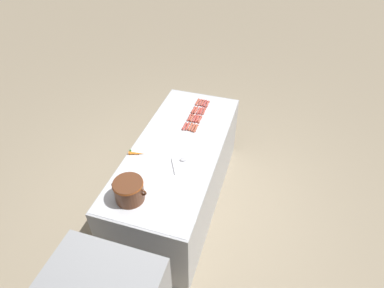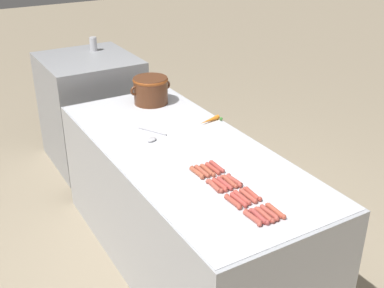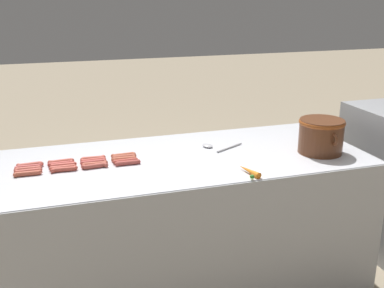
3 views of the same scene
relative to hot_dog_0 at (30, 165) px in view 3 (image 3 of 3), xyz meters
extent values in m
plane|color=gray|center=(0.09, 0.82, -0.85)|extent=(20.00, 20.00, 0.00)
cube|color=#ADAFB5|center=(0.09, 0.82, -0.43)|extent=(0.89, 2.10, 0.83)
cube|color=silver|center=(0.09, 0.82, -0.01)|extent=(0.87, 2.05, 0.00)
cylinder|color=#B54E41|center=(0.00, 0.00, 0.00)|extent=(0.03, 0.12, 0.03)
sphere|color=#B54E41|center=(0.00, -0.06, 0.00)|extent=(0.03, 0.03, 0.03)
sphere|color=#B54E41|center=(0.00, 0.06, 0.00)|extent=(0.03, 0.03, 0.03)
cylinder|color=#AF483A|center=(0.00, 0.16, 0.00)|extent=(0.03, 0.12, 0.03)
sphere|color=#AF483A|center=(0.00, 0.10, 0.00)|extent=(0.03, 0.03, 0.03)
sphere|color=#AF483A|center=(0.00, 0.22, 0.00)|extent=(0.03, 0.03, 0.03)
cylinder|color=#B14F40|center=(0.00, 0.33, 0.00)|extent=(0.03, 0.12, 0.03)
sphere|color=#B14F40|center=(0.00, 0.27, 0.00)|extent=(0.03, 0.03, 0.03)
sphere|color=#B14F40|center=(0.00, 0.39, 0.00)|extent=(0.03, 0.03, 0.03)
cylinder|color=#AE533A|center=(0.00, 0.50, 0.00)|extent=(0.03, 0.12, 0.03)
sphere|color=#AE533A|center=(-0.01, 0.44, 0.00)|extent=(0.03, 0.03, 0.03)
sphere|color=#AE533A|center=(0.00, 0.56, 0.00)|extent=(0.03, 0.03, 0.03)
cylinder|color=#AD4440|center=(0.03, -0.01, 0.00)|extent=(0.03, 0.12, 0.03)
sphere|color=#AD4440|center=(0.04, -0.07, 0.00)|extent=(0.03, 0.03, 0.03)
sphere|color=#AD4440|center=(0.03, 0.05, 0.00)|extent=(0.03, 0.03, 0.03)
cylinder|color=#B8453E|center=(0.03, 0.16, 0.00)|extent=(0.03, 0.12, 0.03)
sphere|color=#B8453E|center=(0.03, 0.10, 0.00)|extent=(0.03, 0.03, 0.03)
sphere|color=#B8453E|center=(0.03, 0.22, 0.00)|extent=(0.03, 0.03, 0.03)
cylinder|color=#B8463B|center=(0.03, 0.33, 0.00)|extent=(0.03, 0.12, 0.03)
sphere|color=#B8463B|center=(0.03, 0.27, 0.00)|extent=(0.03, 0.03, 0.03)
sphere|color=#B8463B|center=(0.03, 0.39, 0.00)|extent=(0.03, 0.03, 0.03)
cylinder|color=#AE523E|center=(0.03, 0.50, 0.00)|extent=(0.03, 0.12, 0.03)
sphere|color=#AE523E|center=(0.03, 0.44, 0.00)|extent=(0.03, 0.03, 0.03)
sphere|color=#AE523E|center=(0.03, 0.56, 0.00)|extent=(0.03, 0.03, 0.03)
cylinder|color=#B24D3F|center=(0.06, -0.01, 0.00)|extent=(0.03, 0.12, 0.03)
sphere|color=#B24D3F|center=(0.06, -0.07, 0.00)|extent=(0.03, 0.03, 0.03)
sphere|color=#B24D3F|center=(0.06, 0.05, 0.00)|extent=(0.03, 0.03, 0.03)
cylinder|color=#B5483E|center=(0.06, 0.17, 0.00)|extent=(0.03, 0.12, 0.03)
sphere|color=#B5483E|center=(0.06, 0.11, 0.00)|extent=(0.03, 0.03, 0.03)
sphere|color=#B5483E|center=(0.06, 0.23, 0.00)|extent=(0.03, 0.03, 0.03)
cylinder|color=#B1453F|center=(0.06, 0.33, 0.00)|extent=(0.03, 0.12, 0.03)
sphere|color=#B1453F|center=(0.06, 0.27, 0.00)|extent=(0.03, 0.03, 0.03)
sphere|color=#B1453F|center=(0.06, 0.38, 0.00)|extent=(0.03, 0.03, 0.03)
cylinder|color=#B1533A|center=(0.06, 0.49, 0.00)|extent=(0.03, 0.12, 0.03)
sphere|color=#B1533A|center=(0.06, 0.43, 0.00)|extent=(0.03, 0.03, 0.03)
sphere|color=#B1533A|center=(0.06, 0.55, 0.00)|extent=(0.03, 0.03, 0.03)
cylinder|color=#B04B3F|center=(0.09, -0.01, 0.00)|extent=(0.03, 0.12, 0.03)
sphere|color=#B04B3F|center=(0.09, -0.07, 0.00)|extent=(0.03, 0.03, 0.03)
sphere|color=#B04B3F|center=(0.09, 0.05, 0.00)|extent=(0.03, 0.03, 0.03)
cylinder|color=#B95041|center=(0.09, 0.16, 0.00)|extent=(0.03, 0.12, 0.03)
sphere|color=#B95041|center=(0.09, 0.11, 0.00)|extent=(0.03, 0.03, 0.03)
sphere|color=#B95041|center=(0.09, 0.22, 0.00)|extent=(0.03, 0.03, 0.03)
cylinder|color=#B04F3C|center=(0.09, 0.33, 0.00)|extent=(0.03, 0.12, 0.03)
sphere|color=#B04F3C|center=(0.10, 0.27, 0.00)|extent=(0.03, 0.03, 0.03)
sphere|color=#B04F3C|center=(0.09, 0.39, 0.00)|extent=(0.03, 0.03, 0.03)
cylinder|color=#B14538|center=(0.09, 0.50, 0.00)|extent=(0.03, 0.12, 0.03)
sphere|color=#B14538|center=(0.09, 0.44, 0.00)|extent=(0.03, 0.03, 0.03)
sphere|color=#B14538|center=(0.10, 0.55, 0.00)|extent=(0.03, 0.03, 0.03)
cylinder|color=#B7503B|center=(0.13, -0.01, 0.00)|extent=(0.03, 0.12, 0.03)
sphere|color=#B7503B|center=(0.13, -0.07, 0.00)|extent=(0.03, 0.03, 0.03)
sphere|color=#B7503B|center=(0.13, 0.05, 0.00)|extent=(0.03, 0.03, 0.03)
cylinder|color=#B24739|center=(0.12, 0.17, 0.00)|extent=(0.03, 0.12, 0.03)
sphere|color=#B24739|center=(0.13, 0.11, 0.00)|extent=(0.03, 0.03, 0.03)
sphere|color=#B24739|center=(0.12, 0.23, 0.00)|extent=(0.03, 0.03, 0.03)
cylinder|color=#AD493E|center=(0.12, 0.33, 0.00)|extent=(0.03, 0.12, 0.03)
sphere|color=#AD493E|center=(0.12, 0.27, 0.00)|extent=(0.03, 0.03, 0.03)
sphere|color=#AD493E|center=(0.13, 0.38, 0.00)|extent=(0.03, 0.03, 0.03)
cylinder|color=#AD453C|center=(0.13, 0.50, 0.00)|extent=(0.03, 0.12, 0.03)
sphere|color=#AD453C|center=(0.13, 0.44, 0.00)|extent=(0.03, 0.03, 0.03)
sphere|color=#AD453C|center=(0.13, 0.56, 0.00)|extent=(0.03, 0.03, 0.03)
cylinder|color=#562D19|center=(0.26, 1.60, 0.09)|extent=(0.25, 0.25, 0.20)
torus|color=brown|center=(0.26, 1.60, 0.17)|extent=(0.26, 0.26, 0.03)
torus|color=#562D19|center=(0.13, 1.60, 0.11)|extent=(0.07, 0.02, 0.07)
torus|color=#562D19|center=(0.38, 1.60, 0.11)|extent=(0.07, 0.02, 0.07)
cylinder|color=#B7B7BC|center=(0.03, 1.13, -0.01)|extent=(0.12, 0.20, 0.01)
ellipsoid|color=#B7B7BC|center=(-0.03, 1.01, 0.00)|extent=(0.09, 0.08, 0.02)
cone|color=orange|center=(0.44, 1.07, 0.00)|extent=(0.17, 0.07, 0.03)
sphere|color=#387F2D|center=(0.52, 1.05, 0.00)|extent=(0.02, 0.02, 0.02)
camera|label=1|loc=(-0.77, 3.13, 2.11)|focal=29.48mm
camera|label=2|loc=(-1.20, -1.48, 1.31)|focal=45.37mm
camera|label=3|loc=(2.51, 0.11, 0.89)|focal=44.27mm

